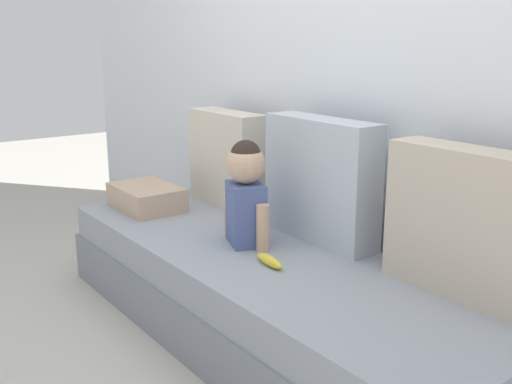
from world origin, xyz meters
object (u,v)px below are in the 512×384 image
at_px(throw_pillow_center, 321,180).
at_px(banana, 269,261).
at_px(folded_blanket, 146,197).
at_px(couch, 266,297).
at_px(throw_pillow_right, 466,223).
at_px(toddler, 245,191).
at_px(throw_pillow_left, 227,158).

distance_m(throw_pillow_center, banana, 0.47).
bearing_deg(folded_blanket, couch, 6.27).
distance_m(banana, folded_blanket, 1.04).
relative_size(throw_pillow_right, folded_blanket, 1.47).
distance_m(couch, banana, 0.27).
relative_size(toddler, folded_blanket, 1.16).
height_order(couch, throw_pillow_right, throw_pillow_right).
distance_m(throw_pillow_left, toddler, 0.66).
bearing_deg(banana, throw_pillow_right, 31.76).
xyz_separation_m(throw_pillow_center, banana, (0.12, -0.38, -0.25)).
xyz_separation_m(couch, throw_pillow_left, (-0.74, 0.30, 0.46)).
relative_size(throw_pillow_right, toddler, 1.27).
xyz_separation_m(toddler, folded_blanket, (-0.76, -0.10, -0.18)).
xyz_separation_m(throw_pillow_right, toddler, (-0.89, -0.30, -0.02)).
bearing_deg(throw_pillow_right, throw_pillow_center, 180.00).
bearing_deg(throw_pillow_center, throw_pillow_left, 180.00).
distance_m(couch, folded_blanket, 0.95).
bearing_deg(toddler, throw_pillow_right, 18.90).
distance_m(throw_pillow_right, folded_blanket, 1.71).
xyz_separation_m(throw_pillow_left, folded_blanket, (-0.17, -0.40, -0.19)).
bearing_deg(folded_blanket, throw_pillow_center, 23.74).
bearing_deg(banana, couch, 147.02).
relative_size(throw_pillow_left, banana, 3.02).
distance_m(couch, throw_pillow_left, 0.92).
xyz_separation_m(toddler, banana, (0.27, -0.08, -0.22)).
relative_size(throw_pillow_right, banana, 3.45).
bearing_deg(throw_pillow_right, throw_pillow_left, 180.00).
xyz_separation_m(couch, toddler, (-0.15, -0.00, 0.45)).
relative_size(couch, throw_pillow_left, 4.63).
bearing_deg(couch, folded_blanket, -173.73).
relative_size(throw_pillow_left, throw_pillow_center, 0.87).
xyz_separation_m(throw_pillow_center, folded_blanket, (-0.91, -0.40, -0.21)).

